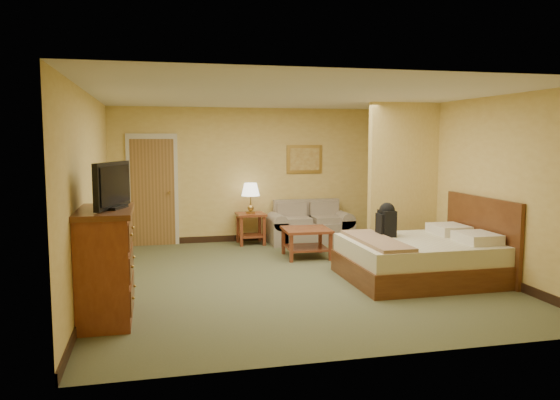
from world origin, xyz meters
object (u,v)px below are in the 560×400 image
object	(u,v)px
loveseat	(310,229)
bed	(425,257)
coffee_table	(306,237)
dresser	(105,264)

from	to	relation	value
loveseat	bed	distance (m)	3.20
coffee_table	dresser	size ratio (longest dim) A/B	0.65
coffee_table	dresser	distance (m)	4.00
coffee_table	dresser	bearing A→B (deg)	-139.57
coffee_table	bed	world-z (taller)	bed
coffee_table	bed	bearing A→B (deg)	-54.95
coffee_table	bed	xyz separation A→B (m)	(1.25, -1.78, -0.04)
dresser	coffee_table	bearing A→B (deg)	40.43
bed	coffee_table	bearing A→B (deg)	125.05
loveseat	coffee_table	bearing A→B (deg)	-108.70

